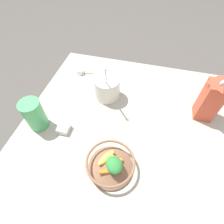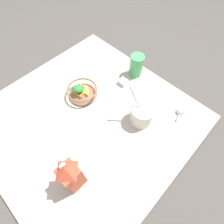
% 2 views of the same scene
% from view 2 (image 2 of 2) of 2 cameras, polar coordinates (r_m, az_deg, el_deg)
% --- Properties ---
extents(ground_plane, '(6.00, 6.00, 0.00)m').
position_cam_2_polar(ground_plane, '(1.07, -7.76, -2.80)').
color(ground_plane, '#4C4742').
extents(countertop, '(1.12, 1.12, 0.03)m').
position_cam_2_polar(countertop, '(1.06, -7.86, -2.38)').
color(countertop, '#B2A893').
rests_on(countertop, ground_plane).
extents(fruit_bowl, '(0.19, 0.19, 0.09)m').
position_cam_2_polar(fruit_bowl, '(1.11, -9.74, 6.66)').
color(fruit_bowl, brown).
rests_on(fruit_bowl, countertop).
extents(milk_carton, '(0.08, 0.08, 0.25)m').
position_cam_2_polar(milk_carton, '(0.81, -13.21, -19.50)').
color(milk_carton, '#CC4C33').
rests_on(milk_carton, countertop).
extents(yogurt_tub, '(0.13, 0.16, 0.25)m').
position_cam_2_polar(yogurt_tub, '(0.99, 9.70, -0.65)').
color(yogurt_tub, silver).
rests_on(yogurt_tub, countertop).
extents(drinking_cup, '(0.09, 0.09, 0.15)m').
position_cam_2_polar(drinking_cup, '(1.20, 7.96, 14.95)').
color(drinking_cup, '#4CB266').
rests_on(drinking_cup, countertop).
extents(spice_jar, '(0.05, 0.05, 0.03)m').
position_cam_2_polar(spice_jar, '(1.18, 3.63, 9.77)').
color(spice_jar, silver).
rests_on(spice_jar, countertop).
extents(measuring_scoop, '(0.09, 0.04, 0.03)m').
position_cam_2_polar(measuring_scoop, '(1.12, 21.59, 0.19)').
color(measuring_scoop, white).
rests_on(measuring_scoop, countertop).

